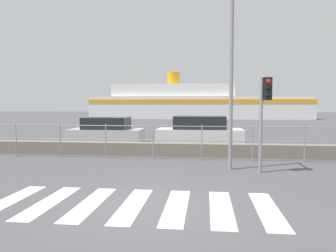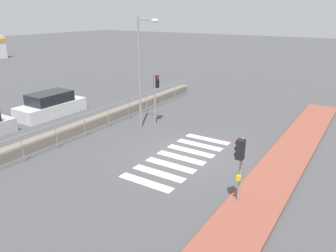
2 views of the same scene
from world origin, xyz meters
TOP-DOWN VIEW (x-y plane):
  - ground_plane at (0.00, 0.00)m, footprint 160.00×160.00m
  - crosswalk at (-0.43, 0.00)m, footprint 5.85×2.40m
  - seawall at (0.00, 6.44)m, footprint 22.25×0.55m
  - harbor_fence at (0.00, 5.57)m, footprint 20.06×0.04m
  - traffic_light_far at (2.80, 3.59)m, footprint 0.34×0.32m
  - streetlamp at (1.83, 3.72)m, footprint 0.32×1.33m
  - ferry_boat at (-0.75, 41.36)m, footprint 30.75×6.72m
  - parked_car_silver at (-4.18, 10.32)m, footprint 3.84×1.86m
  - parked_car_white at (0.74, 10.32)m, footprint 4.36×1.83m

SIDE VIEW (x-z plane):
  - ground_plane at x=0.00m, z-range 0.00..0.00m
  - crosswalk at x=-0.43m, z-range 0.00..0.01m
  - seawall at x=0.00m, z-range 0.00..0.52m
  - parked_car_silver at x=-4.18m, z-range -0.10..1.27m
  - parked_car_white at x=0.74m, z-range -0.11..1.35m
  - harbor_fence at x=0.00m, z-range 0.20..1.52m
  - ferry_boat at x=-0.75m, z-range -1.26..5.45m
  - traffic_light_far at x=2.80m, z-range 0.67..3.54m
  - streetlamp at x=1.83m, z-range 0.74..6.79m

